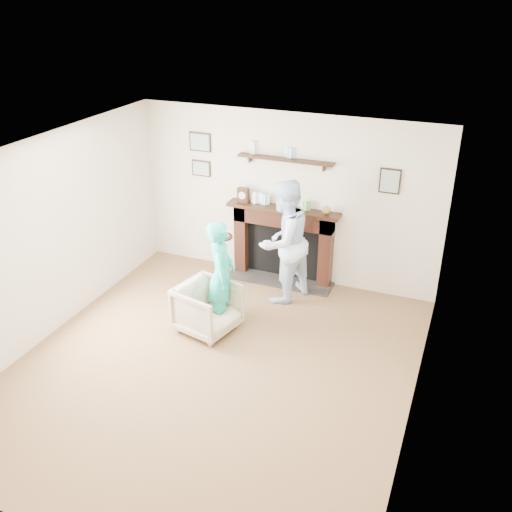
% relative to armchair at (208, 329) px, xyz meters
% --- Properties ---
extents(ground, '(5.00, 5.00, 0.00)m').
position_rel_armchair_xyz_m(ground, '(0.41, -0.69, 0.00)').
color(ground, brown).
rests_on(ground, ground).
extents(room_shell, '(4.54, 5.02, 2.52)m').
position_rel_armchair_xyz_m(room_shell, '(0.41, -0.01, 1.62)').
color(room_shell, beige).
rests_on(room_shell, ground).
extents(armchair, '(0.85, 0.83, 0.64)m').
position_rel_armchair_xyz_m(armchair, '(0.00, 0.00, 0.00)').
color(armchair, tan).
rests_on(armchair, ground).
extents(man, '(0.95, 1.05, 1.75)m').
position_rel_armchair_xyz_m(man, '(0.62, 1.15, 0.00)').
color(man, silver).
rests_on(man, ground).
extents(woman, '(0.53, 0.62, 1.45)m').
position_rel_armchair_xyz_m(woman, '(0.11, 0.21, 0.00)').
color(woman, '#21BCAB').
rests_on(woman, ground).
extents(pedestal_table, '(0.30, 0.30, 0.95)m').
position_rel_armchair_xyz_m(pedestal_table, '(-0.29, 1.11, 0.58)').
color(pedestal_table, black).
rests_on(pedestal_table, ground).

